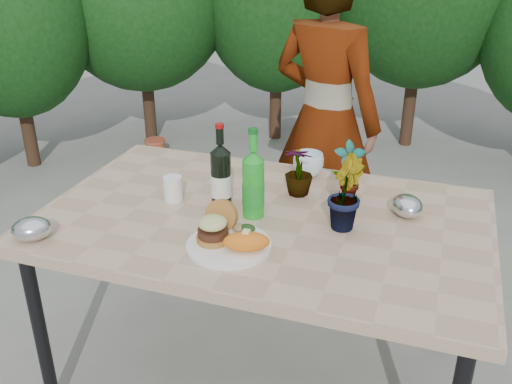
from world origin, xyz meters
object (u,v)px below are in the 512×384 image
(wine_bottle, at_px, (221,177))
(dinner_plate, at_px, (229,246))
(patio_table, at_px, (263,229))
(person, at_px, (325,121))

(wine_bottle, bearing_deg, dinner_plate, -53.50)
(patio_table, height_order, person, person)
(dinner_plate, relative_size, wine_bottle, 0.87)
(dinner_plate, relative_size, person, 0.17)
(wine_bottle, xyz_separation_m, person, (0.19, 0.92, -0.05))
(patio_table, relative_size, person, 0.98)
(person, bearing_deg, wine_bottle, 97.27)
(dinner_plate, xyz_separation_m, person, (0.05, 1.20, 0.06))
(wine_bottle, distance_m, person, 0.94)
(wine_bottle, height_order, person, person)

